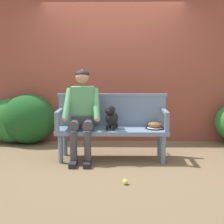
{
  "coord_description": "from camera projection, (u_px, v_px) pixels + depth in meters",
  "views": [
    {
      "loc": [
        0.08,
        -4.57,
        1.41
      ],
      "look_at": [
        0.0,
        0.0,
        0.72
      ],
      "focal_mm": 50.37,
      "sensor_mm": 36.0,
      "label": 1
    }
  ],
  "objects": [
    {
      "name": "baseball_glove",
      "position": [
        155.0,
        125.0,
        4.72
      ],
      "size": [
        0.28,
        0.27,
        0.09
      ],
      "primitive_type": "ellipsoid",
      "rotation": [
        0.0,
        0.0,
        -0.62
      ],
      "color": "brown",
      "rests_on": "garden_bench"
    },
    {
      "name": "brick_garden_fence",
      "position": [
        113.0,
        70.0,
        5.82
      ],
      "size": [
        8.0,
        0.3,
        2.61
      ],
      "primitive_type": "cube",
      "color": "brown",
      "rests_on": "ground"
    },
    {
      "name": "tennis_ball",
      "position": [
        125.0,
        182.0,
        3.72
      ],
      "size": [
        0.07,
        0.07,
        0.07
      ],
      "primitive_type": "sphere",
      "color": "#CCDB33",
      "rests_on": "ground"
    },
    {
      "name": "dog_on_bench",
      "position": [
        111.0,
        117.0,
        4.57
      ],
      "size": [
        0.24,
        0.37,
        0.38
      ],
      "color": "black",
      "rests_on": "garden_bench"
    },
    {
      "name": "bench_backrest",
      "position": [
        112.0,
        110.0,
        4.85
      ],
      "size": [
        1.68,
        0.06,
        0.5
      ],
      "color": "slate",
      "rests_on": "garden_bench"
    },
    {
      "name": "hedge_bush_mid_right",
      "position": [
        10.0,
        121.0,
        5.66
      ],
      "size": [
        0.78,
        0.52,
        0.81
      ],
      "primitive_type": "ellipsoid",
      "color": "#286B2D",
      "rests_on": "ground"
    },
    {
      "name": "ground_plane",
      "position": [
        112.0,
        159.0,
        4.73
      ],
      "size": [
        40.0,
        40.0,
        0.0
      ],
      "primitive_type": "plane",
      "color": "brown"
    },
    {
      "name": "tennis_racket",
      "position": [
        154.0,
        128.0,
        4.69
      ],
      "size": [
        0.31,
        0.57,
        0.03
      ],
      "color": "black",
      "rests_on": "garden_bench"
    },
    {
      "name": "person_seated",
      "position": [
        82.0,
        111.0,
        4.61
      ],
      "size": [
        0.56,
        0.66,
        1.34
      ],
      "color": "black",
      "rests_on": "ground"
    },
    {
      "name": "bench_armrest_left_end",
      "position": [
        58.0,
        116.0,
        4.55
      ],
      "size": [
        0.06,
        0.51,
        0.28
      ],
      "color": "slate",
      "rests_on": "garden_bench"
    },
    {
      "name": "garden_bench",
      "position": [
        112.0,
        133.0,
        4.67
      ],
      "size": [
        1.64,
        0.51,
        0.47
      ],
      "color": "slate",
      "rests_on": "ground"
    },
    {
      "name": "bench_armrest_right_end",
      "position": [
        166.0,
        116.0,
        4.53
      ],
      "size": [
        0.06,
        0.51,
        0.28
      ],
      "color": "slate",
      "rests_on": "garden_bench"
    },
    {
      "name": "hedge_bush_mid_left",
      "position": [
        28.0,
        119.0,
        5.61
      ],
      "size": [
        0.95,
        0.71,
        0.9
      ],
      "primitive_type": "ellipsoid",
      "color": "#194C1E",
      "rests_on": "ground"
    }
  ]
}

